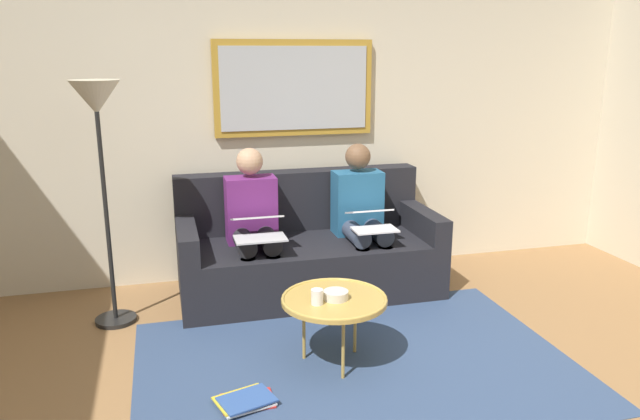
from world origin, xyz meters
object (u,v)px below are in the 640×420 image
cup (317,297)px  magazine_stack (246,400)px  standing_lamp (98,126)px  couch (306,251)px  coffee_table (334,300)px  laptop_silver (258,227)px  framed_mirror (294,88)px  bowl (336,295)px  person_right (253,220)px  person_left (361,213)px  laptop_white (372,219)px

cup → magazine_stack: bearing=28.8°
standing_lamp → couch: bearing=-169.5°
coffee_table → laptop_silver: laptop_silver is taller
framed_mirror → bowl: framed_mirror is taller
framed_mirror → person_right: size_ratio=1.13×
framed_mirror → laptop_silver: 1.23m
coffee_table → person_left: (-0.55, -1.15, 0.20)m
cup → person_left: bearing=-119.0°
couch → laptop_white: bearing=143.4°
coffee_table → standing_lamp: 1.89m
couch → laptop_white: (-0.42, 0.32, 0.31)m
cup → bowl: cup is taller
framed_mirror → person_left: bearing=132.9°
couch → person_left: 0.52m
standing_lamp → bowl: bearing=143.9°
couch → bowl: couch is taller
couch → person_right: person_right is taller
coffee_table → person_right: (0.30, -1.15, 0.20)m
coffee_table → laptop_white: (-0.55, -0.90, 0.21)m
cup → standing_lamp: 1.81m
framed_mirror → coffee_table: framed_mirror is taller
person_right → magazine_stack: (0.28, 1.46, -0.58)m
magazine_stack → laptop_white: bearing=-132.9°
person_right → laptop_silver: 0.24m
couch → coffee_table: bearing=84.2°
person_left → laptop_silver: (0.85, 0.24, 0.02)m
magazine_stack → bowl: bearing=-153.1°
framed_mirror → bowl: size_ratio=8.66×
couch → standing_lamp: standing_lamp is taller
person_left → standing_lamp: standing_lamp is taller
magazine_stack → standing_lamp: 1.99m
framed_mirror → laptop_silver: size_ratio=3.58×
framed_mirror → laptop_silver: framed_mirror is taller
magazine_stack → standing_lamp: size_ratio=0.21×
coffee_table → person_left: 1.29m
person_left → magazine_stack: (1.13, 1.46, -0.58)m
person_left → magazine_stack: person_left is taller
person_left → laptop_white: 0.25m
laptop_silver → cup: bearing=100.6°
coffee_table → bowl: 0.04m
coffee_table → person_right: 1.20m
cup → person_right: 1.23m
coffee_table → standing_lamp: (1.32, -0.95, 0.96)m
person_left → person_right: size_ratio=1.00×
bowl → standing_lamp: standing_lamp is taller
coffee_table → framed_mirror: bearing=-94.4°
couch → laptop_white: couch is taller
coffee_table → laptop_white: laptop_white is taller
framed_mirror → coffee_table: (0.12, 1.61, -1.14)m
framed_mirror → standing_lamp: bearing=24.5°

